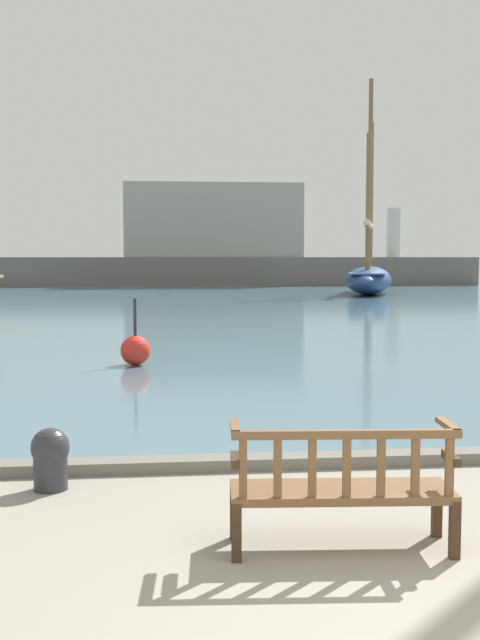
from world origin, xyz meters
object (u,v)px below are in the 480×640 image
Objects in this scene: park_bench at (342,486)px; channel_buoy at (135,350)px; sailboat_far_starboard at (369,275)px; mooring_bollard at (50,457)px.

channel_buoy reaches higher than park_bench.
sailboat_far_starboard is (10.42, 37.16, 0.65)m from park_bench.
park_bench is at bearing -37.86° from mooring_bollard.
sailboat_far_starboard is at bearing 66.38° from channel_buoy.
sailboat_far_starboard is 20.40× the size of mooring_bollard.
sailboat_far_starboard reaches higher than park_bench.
mooring_bollard is (-2.28, 1.77, -0.17)m from park_bench.
channel_buoy is at bearing 85.50° from mooring_bollard.
park_bench is 0.14× the size of sailboat_far_starboard.
channel_buoy is at bearing -113.62° from sailboat_far_starboard.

